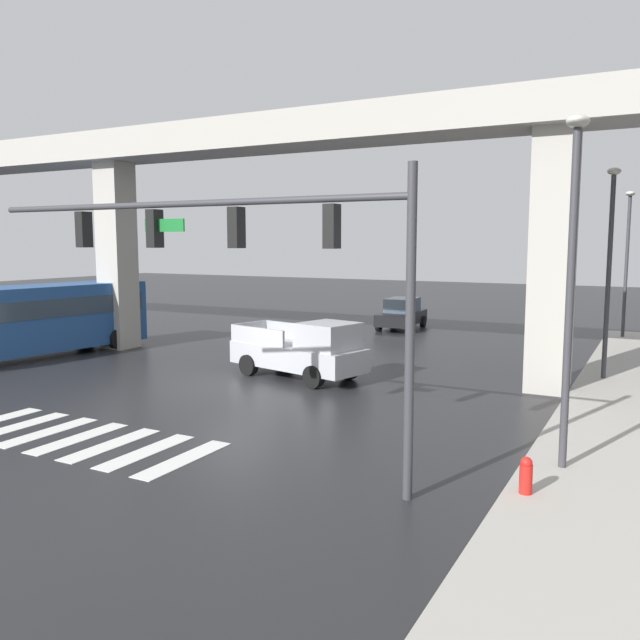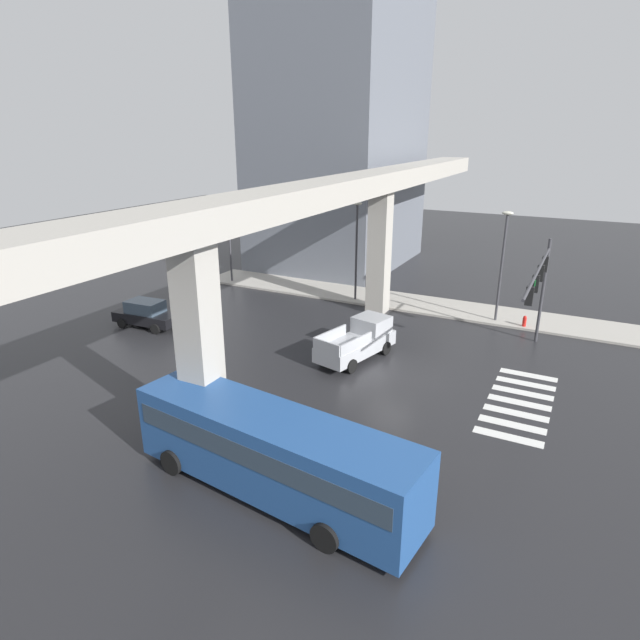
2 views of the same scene
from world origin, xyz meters
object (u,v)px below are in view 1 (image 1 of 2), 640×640
(city_bus, at_px, (22,317))
(street_lamp_far_north, at_px, (627,247))
(pickup_truck, at_px, (304,351))
(sedan_black, at_px, (402,314))
(street_lamp_mid_block, at_px, (610,249))
(fire_hydrant, at_px, (526,479))
(street_lamp_near_corner, at_px, (572,254))
(traffic_signal_mast, at_px, (242,247))

(city_bus, distance_m, street_lamp_far_north, 27.86)
(pickup_truck, relative_size, sedan_black, 1.23)
(street_lamp_mid_block, height_order, fire_hydrant, street_lamp_mid_block)
(city_bus, bearing_deg, pickup_truck, 9.39)
(city_bus, relative_size, street_lamp_near_corner, 1.52)
(traffic_signal_mast, xyz_separation_m, street_lamp_mid_block, (6.03, 12.81, -0.12))
(city_bus, bearing_deg, street_lamp_far_north, 39.05)
(city_bus, relative_size, sedan_black, 2.50)
(city_bus, xyz_separation_m, sedan_black, (10.46, 16.03, -0.87))
(city_bus, bearing_deg, sedan_black, 56.87)
(sedan_black, bearing_deg, street_lamp_near_corner, -60.75)
(pickup_truck, distance_m, traffic_signal_mast, 9.85)
(street_lamp_far_north, relative_size, fire_hydrant, 8.52)
(street_lamp_far_north, bearing_deg, sedan_black, -172.64)
(city_bus, bearing_deg, street_lamp_mid_block, 16.36)
(pickup_truck, height_order, street_lamp_mid_block, street_lamp_mid_block)
(sedan_black, height_order, street_lamp_far_north, street_lamp_far_north)
(sedan_black, height_order, street_lamp_near_corner, street_lamp_near_corner)
(street_lamp_mid_block, xyz_separation_m, fire_hydrant, (-0.40, -11.88, -4.13))
(city_bus, height_order, street_lamp_near_corner, street_lamp_near_corner)
(pickup_truck, distance_m, sedan_black, 14.12)
(city_bus, xyz_separation_m, street_lamp_mid_block, (21.53, 6.32, 2.83))
(pickup_truck, relative_size, traffic_signal_mast, 0.50)
(street_lamp_far_north, bearing_deg, traffic_signal_mast, -104.14)
(sedan_black, bearing_deg, pickup_truck, -83.20)
(sedan_black, bearing_deg, street_lamp_mid_block, -41.28)
(pickup_truck, xyz_separation_m, street_lamp_far_north, (9.39, 15.45, 3.57))
(sedan_black, bearing_deg, street_lamp_far_north, 7.36)
(street_lamp_mid_block, bearing_deg, city_bus, -163.64)
(street_lamp_far_north, height_order, fire_hydrant, street_lamp_far_north)
(traffic_signal_mast, bearing_deg, fire_hydrant, 9.38)
(pickup_truck, distance_m, street_lamp_near_corner, 11.56)
(street_lamp_far_north, xyz_separation_m, fire_hydrant, (-0.40, -23.02, -4.13))
(traffic_signal_mast, bearing_deg, pickup_truck, 111.55)
(sedan_black, relative_size, traffic_signal_mast, 0.40)
(sedan_black, distance_m, fire_hydrant, 24.09)
(street_lamp_near_corner, distance_m, street_lamp_mid_block, 10.04)
(city_bus, relative_size, street_lamp_far_north, 1.52)
(pickup_truck, bearing_deg, fire_hydrant, -40.09)
(sedan_black, xyz_separation_m, fire_hydrant, (10.66, -21.59, -0.42))
(city_bus, bearing_deg, street_lamp_near_corner, -9.82)
(street_lamp_near_corner, bearing_deg, street_lamp_far_north, 90.00)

